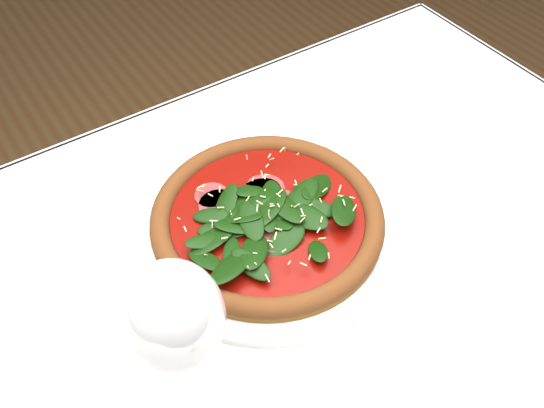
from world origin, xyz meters
TOP-DOWN VIEW (x-y plane):
  - dining_table at (0.00, 0.00)m, footprint 1.21×0.81m
  - plate at (0.05, 0.10)m, footprint 0.34×0.34m
  - pizza at (0.05, 0.10)m, footprint 0.31×0.31m
  - wine_glass at (-0.14, -0.05)m, footprint 0.09×0.09m
  - saucer_far at (0.46, 0.19)m, footprint 0.12×0.12m

SIDE VIEW (x-z plane):
  - dining_table at x=0.00m, z-range 0.27..1.02m
  - saucer_far at x=0.46m, z-range 0.75..0.76m
  - plate at x=0.05m, z-range 0.75..0.77m
  - pizza at x=0.05m, z-range 0.76..0.80m
  - wine_glass at x=-0.14m, z-range 0.80..1.01m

